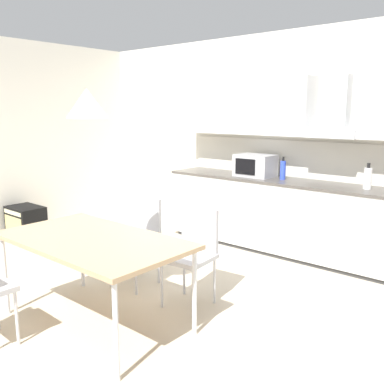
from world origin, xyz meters
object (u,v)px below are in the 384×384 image
at_px(chair_far_left, 139,232).
at_px(pendant_lamp, 87,103).
at_px(bottle_white, 368,178).
at_px(guitar_amp, 26,222).
at_px(dining_table, 93,243).
at_px(chair_far_right, 194,247).
at_px(microwave, 255,166).
at_px(bottle_blue, 283,170).

xyz_separation_m(chair_far_left, pendant_lamp, (0.36, -0.83, 1.26)).
relative_size(bottle_white, pendant_lamp, 0.87).
bearing_deg(guitar_amp, chair_far_left, -1.23).
bearing_deg(dining_table, pendant_lamp, -82.87).
bearing_deg(chair_far_right, chair_far_left, -180.00).
relative_size(dining_table, chair_far_right, 1.82).
bearing_deg(bottle_white, chair_far_right, -115.72).
distance_m(bottle_white, dining_table, 2.96).
bearing_deg(pendant_lamp, microwave, 93.56).
bearing_deg(bottle_white, pendant_lamp, -114.83).
distance_m(bottle_white, chair_far_right, 2.10).
bearing_deg(guitar_amp, pendant_lamp, -17.87).
bearing_deg(dining_table, microwave, 93.56).
bearing_deg(microwave, chair_far_right, -74.27).
bearing_deg(microwave, dining_table, -86.44).
bearing_deg(chair_far_right, bottle_blue, 93.90).
height_order(microwave, bottle_blue, microwave).
bearing_deg(bottle_white, bottle_blue, -179.89).
distance_m(microwave, bottle_white, 1.40).
xyz_separation_m(dining_table, chair_far_right, (0.35, 0.83, -0.16)).
bearing_deg(pendant_lamp, bottle_white, 65.17).
bearing_deg(dining_table, bottle_blue, 85.19).
xyz_separation_m(bottle_white, chair_far_right, (-0.88, -1.84, -0.49)).
xyz_separation_m(chair_far_left, guitar_amp, (-2.37, 0.05, -0.31)).
relative_size(microwave, bottle_blue, 1.73).
xyz_separation_m(microwave, bottle_white, (1.40, 0.01, -0.02)).
distance_m(bottle_white, bottle_blue, 1.01).
relative_size(dining_table, pendant_lamp, 4.95).
xyz_separation_m(chair_far_right, guitar_amp, (-3.08, 0.05, -0.31)).
relative_size(guitar_amp, pendant_lamp, 1.63).
bearing_deg(microwave, bottle_white, 0.49).
xyz_separation_m(dining_table, guitar_amp, (-2.73, 0.88, -0.47)).
bearing_deg(dining_table, chair_far_right, 67.20).
distance_m(bottle_blue, pendant_lamp, 2.78).
distance_m(microwave, dining_table, 2.68).
height_order(bottle_blue, chair_far_left, bottle_blue).
xyz_separation_m(dining_table, chair_far_left, (-0.36, 0.83, -0.16)).
xyz_separation_m(microwave, dining_table, (0.16, -2.65, -0.36)).
height_order(guitar_amp, pendant_lamp, pendant_lamp).
xyz_separation_m(microwave, pendant_lamp, (0.16, -2.65, 0.74)).
xyz_separation_m(guitar_amp, pendant_lamp, (2.73, -0.88, 1.57)).
bearing_deg(chair_far_right, microwave, 105.73).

